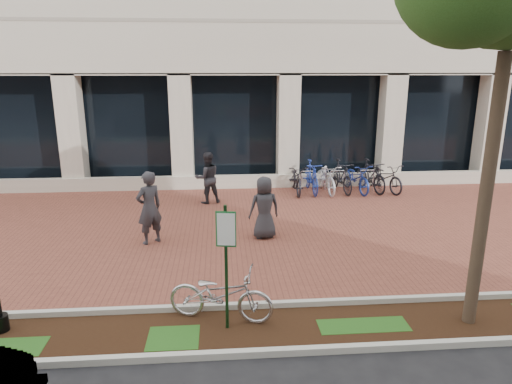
{
  "coord_description": "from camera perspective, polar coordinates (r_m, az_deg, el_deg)",
  "views": [
    {
      "loc": [
        -0.59,
        -12.28,
        4.44
      ],
      "look_at": [
        0.33,
        -0.8,
        1.28
      ],
      "focal_mm": 32.0,
      "sensor_mm": 36.0,
      "label": 1
    }
  ],
  "objects": [
    {
      "name": "ground",
      "position": [
        13.07,
        -1.71,
        -4.53
      ],
      "size": [
        120.0,
        120.0,
        0.0
      ],
      "primitive_type": "plane",
      "color": "black",
      "rests_on": "ground"
    },
    {
      "name": "brick_plaza",
      "position": [
        13.07,
        -1.71,
        -4.51
      ],
      "size": [
        40.0,
        9.0,
        0.01
      ],
      "primitive_type": "cube",
      "color": "brown",
      "rests_on": "ground"
    },
    {
      "name": "planting_strip",
      "position": [
        8.33,
        0.2,
        -16.83
      ],
      "size": [
        40.0,
        1.5,
        0.01
      ],
      "primitive_type": "cube",
      "color": "black",
      "rests_on": "ground"
    },
    {
      "name": "curb_plaza_side",
      "position": [
        8.94,
        -0.21,
        -13.98
      ],
      "size": [
        40.0,
        0.12,
        0.12
      ],
      "primitive_type": "cube",
      "color": "#B5B6AB",
      "rests_on": "ground"
    },
    {
      "name": "curb_street_side",
      "position": [
        7.68,
        0.69,
        -19.45
      ],
      "size": [
        40.0,
        0.12,
        0.12
      ],
      "primitive_type": "cube",
      "color": "#B5B6AB",
      "rests_on": "ground"
    },
    {
      "name": "parking_sign",
      "position": [
        7.72,
        -3.76,
        -7.45
      ],
      "size": [
        0.34,
        0.07,
        2.27
      ],
      "rotation": [
        0.0,
        0.0,
        -0.16
      ],
      "color": "#133516",
      "rests_on": "ground"
    },
    {
      "name": "locked_bicycle",
      "position": [
        8.4,
        -4.44,
        -12.62
      ],
      "size": [
        2.04,
        1.17,
        1.01
      ],
      "primitive_type": "imported",
      "rotation": [
        0.0,
        0.0,
        1.3
      ],
      "color": "#B4B4B8",
      "rests_on": "ground"
    },
    {
      "name": "pedestrian_left",
      "position": [
        11.99,
        -13.21,
        -1.95
      ],
      "size": [
        0.84,
        0.79,
        1.92
      ],
      "primitive_type": "imported",
      "rotation": [
        0.0,
        0.0,
        3.79
      ],
      "color": "#2D2D33",
      "rests_on": "ground"
    },
    {
      "name": "pedestrian_mid",
      "position": [
        15.32,
        -6.11,
        1.78
      ],
      "size": [
        1.0,
        0.88,
        1.74
      ],
      "primitive_type": "imported",
      "rotation": [
        0.0,
        0.0,
        3.44
      ],
      "color": "#26262B",
      "rests_on": "ground"
    },
    {
      "name": "pedestrian_right",
      "position": [
        12.1,
        1.04,
        -1.97
      ],
      "size": [
        0.91,
        0.69,
        1.69
      ],
      "primitive_type": "imported",
      "rotation": [
        0.0,
        0.0,
        3.34
      ],
      "color": "#27272C",
      "rests_on": "ground"
    },
    {
      "name": "bollard",
      "position": [
        17.2,
        8.65,
        1.81
      ],
      "size": [
        0.12,
        0.12,
        0.93
      ],
      "color": "silver",
      "rests_on": "ground"
    },
    {
      "name": "bike_rack_cluster",
      "position": [
        16.96,
        10.58,
        1.82
      ],
      "size": [
        4.3,
        2.13,
        1.18
      ],
      "rotation": [
        0.0,
        0.0,
        0.09
      ],
      "color": "black",
      "rests_on": "ground"
    }
  ]
}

